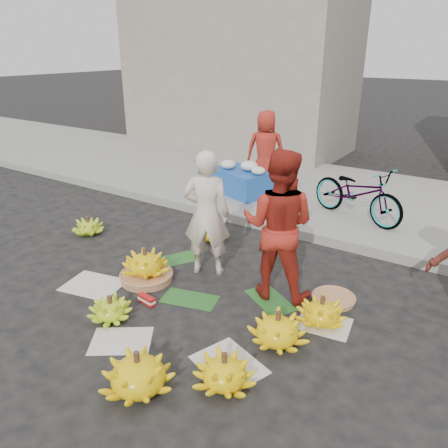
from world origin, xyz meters
The scene contains 22 objects.
ground centered at (0.00, 0.00, 0.00)m, with size 80.00×80.00×0.00m, color black.
curb centered at (0.00, 2.20, 0.07)m, with size 40.00×0.25×0.15m, color gray.
sidewalk centered at (0.00, 4.30, 0.06)m, with size 40.00×4.00×0.12m, color gray.
building_left centered at (-4.00, 7.20, 2.00)m, with size 6.00×3.00×4.00m, color gray.
newspaper_scatter centered at (0.00, -0.80, 0.00)m, with size 3.20×1.80×0.00m, color silver, non-canonical shape.
banana_leaves centered at (-0.10, 0.20, 0.00)m, with size 2.00×1.00×0.00m, color #1C551E, non-canonical shape.
banana_bunch_0 centered at (-0.83, -0.14, 0.19)m, with size 0.69×0.69×0.45m.
banana_bunch_1 centered at (-0.57, -0.98, 0.12)m, with size 0.49×0.49×0.29m.
banana_bunch_2 centered at (0.43, -1.60, 0.18)m, with size 0.69×0.69×0.40m.
banana_bunch_3 centered at (1.01, -1.15, 0.15)m, with size 0.68×0.68×0.34m.
banana_bunch_4 centered at (1.13, -0.37, 0.16)m, with size 0.63×0.63×0.37m.
banana_bunch_5 centered at (1.36, 0.19, 0.14)m, with size 0.59×0.59×0.33m.
banana_bunch_6 centered at (-2.59, 0.45, 0.12)m, with size 0.54×0.54×0.30m.
banana_bunch_7 centered at (-0.87, 1.34, 0.13)m, with size 0.49×0.49×0.31m.
basket_spare centered at (1.32, 0.70, 0.03)m, with size 0.48×0.48×0.06m, color #A56B45.
incense_stack centered at (-0.46, -0.55, 0.05)m, with size 0.24×0.07×0.10m, color #B31314.
vendor_cream centered at (-0.32, 0.48, 0.81)m, with size 0.59×0.39×1.62m, color silver.
vendor_red centered at (0.67, 0.48, 0.88)m, with size 0.85×0.67×1.76m, color red.
flower_table centered at (-1.47, 3.23, 0.38)m, with size 1.25×1.00×0.63m.
grey_bucket centered at (-2.08, 3.25, 0.29)m, with size 0.31×0.31×0.35m, color slate.
flower_vendor centered at (-1.26, 3.77, 0.89)m, with size 0.75×0.49×1.53m, color red.
bicycle centered at (0.77, 3.13, 0.56)m, with size 1.68×0.59×0.88m, color gray.
Camera 1 is at (2.66, -3.65, 2.76)m, focal length 35.00 mm.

